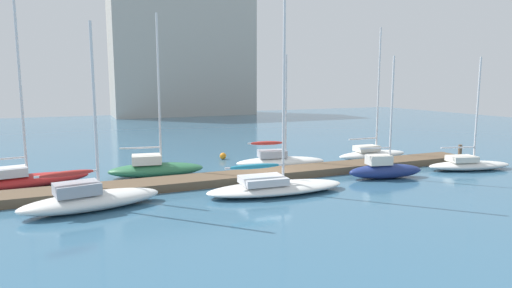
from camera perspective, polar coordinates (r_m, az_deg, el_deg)
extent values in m
plane|color=#386684|center=(28.82, 1.61, -4.46)|extent=(120.00, 120.00, 0.00)
cube|color=brown|center=(28.77, 1.62, -3.98)|extent=(33.11, 2.32, 0.49)
cylinder|color=brown|center=(37.74, 25.08, -1.13)|extent=(0.28, 0.28, 1.40)
ellipsoid|color=#B21E1E|center=(29.54, -28.42, -4.36)|extent=(8.05, 3.47, 0.80)
cube|color=silver|center=(29.35, -30.02, -3.25)|extent=(2.57, 1.85, 0.52)
cylinder|color=silver|center=(28.98, -28.47, 7.48)|extent=(0.15, 0.15, 11.31)
ellipsoid|color=white|center=(23.28, -20.59, -6.98)|extent=(7.07, 3.30, 0.87)
cube|color=#9EA3AD|center=(22.97, -22.34, -5.42)|extent=(2.27, 1.84, 0.57)
cylinder|color=silver|center=(22.63, -20.34, 4.38)|extent=(0.14, 0.14, 8.28)
cylinder|color=silver|center=(22.73, -23.45, -3.58)|extent=(2.83, 0.60, 0.11)
ellipsoid|color=#B72D28|center=(22.73, -23.45, -3.58)|extent=(2.59, 0.80, 0.28)
ellipsoid|color=#2D7047|center=(29.96, -12.86, -3.30)|extent=(6.47, 2.98, 0.90)
cube|color=silver|center=(29.80, -14.10, -1.95)|extent=(2.06, 1.73, 0.58)
cylinder|color=silver|center=(29.40, -12.58, 6.95)|extent=(0.14, 0.14, 9.75)
cylinder|color=silver|center=(29.67, -14.88, -0.48)|extent=(2.61, 0.48, 0.11)
ellipsoid|color=white|center=(24.92, 2.67, -5.76)|extent=(8.32, 3.24, 0.62)
cube|color=silver|center=(24.50, 0.91, -4.75)|extent=(2.57, 2.04, 0.41)
cylinder|color=silver|center=(24.34, 3.66, 7.04)|extent=(0.15, 0.15, 10.42)
cylinder|color=silver|center=(24.17, -0.17, -2.94)|extent=(3.42, 0.36, 0.12)
ellipsoid|color=teal|center=(24.17, -0.17, -2.94)|extent=(3.10, 0.58, 0.28)
ellipsoid|color=white|center=(32.23, 3.26, -2.39)|extent=(6.90, 3.19, 0.80)
cube|color=#9EA3AD|center=(31.96, 2.12, -1.28)|extent=(2.23, 1.67, 0.52)
cylinder|color=silver|center=(31.82, 3.91, 4.91)|extent=(0.14, 0.14, 7.40)
cylinder|color=silver|center=(31.74, 1.42, 0.12)|extent=(2.76, 0.71, 0.11)
ellipsoid|color=#B72D28|center=(31.74, 1.42, 0.12)|extent=(2.54, 0.89, 0.28)
ellipsoid|color=navy|center=(29.88, 16.55, -3.43)|extent=(5.28, 2.37, 0.94)
cube|color=silver|center=(29.49, 15.75, -2.01)|extent=(1.69, 1.26, 0.61)
cylinder|color=silver|center=(29.49, 17.30, 4.15)|extent=(0.13, 0.13, 6.97)
cylinder|color=silver|center=(29.22, 15.28, -0.53)|extent=(2.12, 0.52, 0.10)
ellipsoid|color=white|center=(36.94, 14.99, -1.37)|extent=(6.40, 1.84, 0.69)
cube|color=silver|center=(36.47, 14.24, -0.56)|extent=(1.93, 1.24, 0.45)
cylinder|color=silver|center=(36.66, 15.70, 6.79)|extent=(0.14, 0.14, 9.81)
cylinder|color=silver|center=(36.13, 13.80, 0.68)|extent=(2.67, 0.16, 0.11)
ellipsoid|color=white|center=(34.94, 26.09, -2.54)|extent=(6.53, 3.34, 0.62)
cube|color=silver|center=(34.49, 25.30, -1.75)|extent=(2.14, 1.73, 0.40)
cylinder|color=silver|center=(34.66, 26.93, 4.00)|extent=(0.14, 0.14, 7.37)
cylinder|color=silver|center=(34.15, 24.87, -0.42)|extent=(2.58, 0.74, 0.11)
sphere|color=orange|center=(35.71, -4.34, -1.57)|extent=(0.53, 0.53, 0.53)
cube|color=#ADA89E|center=(83.05, -9.51, 11.04)|extent=(25.55, 9.58, 21.09)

